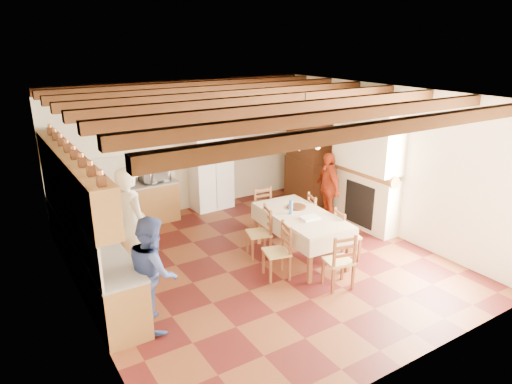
{
  "coord_description": "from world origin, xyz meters",
  "views": [
    {
      "loc": [
        -4.01,
        -6.22,
        3.88
      ],
      "look_at": [
        0.1,
        0.3,
        1.25
      ],
      "focal_mm": 32.0,
      "sensor_mm": 36.0,
      "label": 1
    }
  ],
  "objects_px": {
    "dining_table": "(301,218)",
    "chair_left_far": "(259,232)",
    "refrigerator": "(209,169)",
    "hutch": "(308,154)",
    "chair_end_near": "(339,260)",
    "chair_right_near": "(347,234)",
    "chair_left_near": "(277,251)",
    "chair_right_far": "(319,217)",
    "microwave": "(154,174)",
    "person_woman_blue": "(153,272)",
    "person_man": "(132,225)",
    "chair_end_far": "(267,212)",
    "person_woman_red": "(328,188)"
  },
  "relations": [
    {
      "from": "person_woman_blue",
      "to": "hutch",
      "type": "bearing_deg",
      "value": -49.69
    },
    {
      "from": "chair_right_far",
      "to": "chair_right_near",
      "type": "bearing_deg",
      "value": -169.77
    },
    {
      "from": "dining_table",
      "to": "chair_end_far",
      "type": "height_order",
      "value": "chair_end_far"
    },
    {
      "from": "refrigerator",
      "to": "chair_left_near",
      "type": "relative_size",
      "value": 1.94
    },
    {
      "from": "chair_left_far",
      "to": "chair_right_far",
      "type": "xyz_separation_m",
      "value": [
        1.43,
        -0.0,
        0.0
      ]
    },
    {
      "from": "refrigerator",
      "to": "dining_table",
      "type": "xyz_separation_m",
      "value": [
        0.21,
        -3.29,
        -0.17
      ]
    },
    {
      "from": "refrigerator",
      "to": "hutch",
      "type": "height_order",
      "value": "hutch"
    },
    {
      "from": "chair_right_far",
      "to": "chair_end_far",
      "type": "relative_size",
      "value": 1.0
    },
    {
      "from": "person_man",
      "to": "refrigerator",
      "type": "bearing_deg",
      "value": -63.05
    },
    {
      "from": "dining_table",
      "to": "microwave",
      "type": "height_order",
      "value": "microwave"
    },
    {
      "from": "chair_left_far",
      "to": "chair_end_far",
      "type": "bearing_deg",
      "value": 154.05
    },
    {
      "from": "chair_end_near",
      "to": "chair_right_far",
      "type": "bearing_deg",
      "value": -106.68
    },
    {
      "from": "person_woman_red",
      "to": "microwave",
      "type": "xyz_separation_m",
      "value": [
        -3.12,
        2.09,
        0.28
      ]
    },
    {
      "from": "refrigerator",
      "to": "hutch",
      "type": "distance_m",
      "value": 2.41
    },
    {
      "from": "microwave",
      "to": "dining_table",
      "type": "bearing_deg",
      "value": -65.27
    },
    {
      "from": "chair_end_far",
      "to": "person_woman_blue",
      "type": "relative_size",
      "value": 0.59
    },
    {
      "from": "chair_left_near",
      "to": "chair_left_far",
      "type": "xyz_separation_m",
      "value": [
        0.16,
        0.81,
        0.0
      ]
    },
    {
      "from": "person_man",
      "to": "chair_left_far",
      "type": "bearing_deg",
      "value": -115.96
    },
    {
      "from": "chair_left_near",
      "to": "person_man",
      "type": "bearing_deg",
      "value": -106.08
    },
    {
      "from": "hutch",
      "to": "chair_right_far",
      "type": "distance_m",
      "value": 2.37
    },
    {
      "from": "chair_end_near",
      "to": "chair_end_far",
      "type": "xyz_separation_m",
      "value": [
        0.19,
        2.38,
        0.0
      ]
    },
    {
      "from": "chair_left_far",
      "to": "microwave",
      "type": "bearing_deg",
      "value": -144.79
    },
    {
      "from": "chair_left_near",
      "to": "person_man",
      "type": "xyz_separation_m",
      "value": [
        -2.04,
        1.18,
        0.51
      ]
    },
    {
      "from": "dining_table",
      "to": "chair_left_near",
      "type": "relative_size",
      "value": 2.08
    },
    {
      "from": "person_man",
      "to": "microwave",
      "type": "distance_m",
      "value": 2.65
    },
    {
      "from": "hutch",
      "to": "person_woman_red",
      "type": "xyz_separation_m",
      "value": [
        -0.46,
        -1.3,
        -0.41
      ]
    },
    {
      "from": "hutch",
      "to": "chair_end_far",
      "type": "xyz_separation_m",
      "value": [
        -1.94,
        -1.14,
        -0.72
      ]
    },
    {
      "from": "chair_right_near",
      "to": "person_woman_red",
      "type": "relative_size",
      "value": 0.61
    },
    {
      "from": "person_man",
      "to": "person_woman_red",
      "type": "distance_m",
      "value": 4.38
    },
    {
      "from": "chair_end_far",
      "to": "person_woman_blue",
      "type": "distance_m",
      "value": 3.54
    },
    {
      "from": "chair_left_far",
      "to": "chair_end_near",
      "type": "bearing_deg",
      "value": 32.95
    },
    {
      "from": "chair_right_far",
      "to": "hutch",
      "type": "bearing_deg",
      "value": -14.08
    },
    {
      "from": "refrigerator",
      "to": "microwave",
      "type": "height_order",
      "value": "refrigerator"
    },
    {
      "from": "dining_table",
      "to": "chair_left_far",
      "type": "height_order",
      "value": "chair_left_far"
    },
    {
      "from": "person_woman_red",
      "to": "microwave",
      "type": "bearing_deg",
      "value": -110.23
    },
    {
      "from": "chair_left_far",
      "to": "chair_right_far",
      "type": "bearing_deg",
      "value": 105.49
    },
    {
      "from": "chair_right_far",
      "to": "chair_end_near",
      "type": "relative_size",
      "value": 1.0
    },
    {
      "from": "hutch",
      "to": "person_woman_blue",
      "type": "distance_m",
      "value": 5.79
    },
    {
      "from": "chair_right_near",
      "to": "chair_end_near",
      "type": "bearing_deg",
      "value": 145.57
    },
    {
      "from": "refrigerator",
      "to": "chair_right_near",
      "type": "xyz_separation_m",
      "value": [
        0.88,
        -3.8,
        -0.45
      ]
    },
    {
      "from": "chair_right_near",
      "to": "chair_left_far",
      "type": "bearing_deg",
      "value": 69.97
    },
    {
      "from": "chair_end_near",
      "to": "chair_right_near",
      "type": "bearing_deg",
      "value": -126.83
    },
    {
      "from": "person_man",
      "to": "microwave",
      "type": "bearing_deg",
      "value": -44.55
    },
    {
      "from": "dining_table",
      "to": "person_woman_blue",
      "type": "bearing_deg",
      "value": -169.36
    },
    {
      "from": "person_man",
      "to": "person_woman_blue",
      "type": "distance_m",
      "value": 1.39
    },
    {
      "from": "chair_left_near",
      "to": "chair_right_far",
      "type": "distance_m",
      "value": 1.79
    },
    {
      "from": "person_woman_blue",
      "to": "microwave",
      "type": "height_order",
      "value": "person_woman_blue"
    },
    {
      "from": "chair_left_far",
      "to": "person_woman_blue",
      "type": "relative_size",
      "value": 0.59
    },
    {
      "from": "chair_left_far",
      "to": "chair_right_far",
      "type": "distance_m",
      "value": 1.43
    },
    {
      "from": "hutch",
      "to": "chair_left_far",
      "type": "xyz_separation_m",
      "value": [
        -2.63,
        -1.91,
        -0.72
      ]
    }
  ]
}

